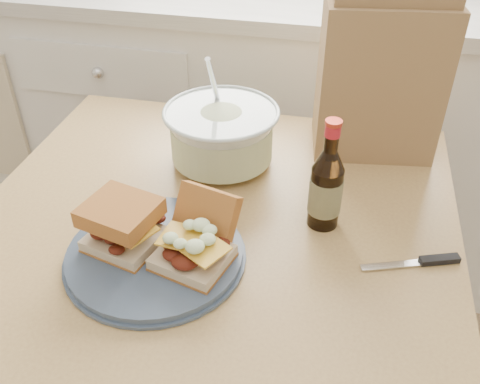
% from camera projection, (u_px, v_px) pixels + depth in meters
% --- Properties ---
extents(cabinet_run, '(2.50, 0.64, 0.94)m').
position_uv_depth(cabinet_run, '(279.00, 123.00, 1.89)').
color(cabinet_run, white).
rests_on(cabinet_run, ground).
extents(dining_table, '(0.92, 0.92, 0.76)m').
position_uv_depth(dining_table, '(212.00, 269.00, 1.06)').
color(dining_table, tan).
rests_on(dining_table, ground).
extents(plate, '(0.30, 0.30, 0.02)m').
position_uv_depth(plate, '(155.00, 255.00, 0.92)').
color(plate, '#404F67').
rests_on(plate, dining_table).
extents(sandwich_left, '(0.14, 0.13, 0.09)m').
position_uv_depth(sandwich_left, '(122.00, 225.00, 0.90)').
color(sandwich_left, beige).
rests_on(sandwich_left, plate).
extents(sandwich_right, '(0.14, 0.18, 0.10)m').
position_uv_depth(sandwich_right, '(197.00, 239.00, 0.89)').
color(sandwich_right, beige).
rests_on(sandwich_right, plate).
extents(coleslaw_bowl, '(0.24, 0.24, 0.24)m').
position_uv_depth(coleslaw_bowl, '(222.00, 137.00, 1.13)').
color(coleslaw_bowl, silver).
rests_on(coleslaw_bowl, dining_table).
extents(beer_bottle, '(0.06, 0.06, 0.22)m').
position_uv_depth(beer_bottle, '(326.00, 187.00, 0.95)').
color(beer_bottle, black).
rests_on(beer_bottle, dining_table).
extents(knife, '(0.17, 0.07, 0.01)m').
position_uv_depth(knife, '(427.00, 261.00, 0.91)').
color(knife, silver).
rests_on(knife, dining_table).
extents(paper_bag, '(0.27, 0.20, 0.33)m').
position_uv_depth(paper_bag, '(379.00, 78.00, 1.13)').
color(paper_bag, '#9D784C').
rests_on(paper_bag, dining_table).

